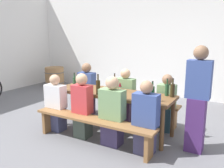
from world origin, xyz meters
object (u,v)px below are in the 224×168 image
at_px(wine_bottle_5, 115,84).
at_px(seated_guest_far_2, 166,104).
at_px(bench_near, 92,123).
at_px(wine_bottle_0, 75,83).
at_px(seated_guest_near_2, 112,113).
at_px(seated_guest_near_3, 146,120).
at_px(standing_host, 197,101).
at_px(wine_barrel, 55,77).
at_px(wine_bottle_2, 152,94).
at_px(seated_guest_near_1, 82,107).
at_px(wine_bottle_1, 173,90).
at_px(wine_bottle_3, 98,87).
at_px(seated_guest_far_0, 87,90).
at_px(tasting_table, 112,96).
at_px(wine_glass_0, 143,90).
at_px(bench_far, 128,103).
at_px(wine_glass_1, 120,85).
at_px(seated_guest_far_1, 125,97).
at_px(wine_bottle_4, 167,90).
at_px(seated_guest_near_0, 56,105).

bearing_deg(wine_bottle_5, seated_guest_far_2, 25.09).
relative_size(bench_near, wine_bottle_0, 6.74).
bearing_deg(seated_guest_near_2, wine_bottle_0, 72.56).
bearing_deg(seated_guest_near_3, wine_bottle_5, 55.26).
relative_size(standing_host, wine_barrel, 2.39).
xyz_separation_m(wine_bottle_2, seated_guest_near_1, (-1.16, -0.28, -0.33)).
xyz_separation_m(wine_bottle_1, seated_guest_far_2, (-0.18, 0.30, -0.35)).
height_order(wine_bottle_3, seated_guest_far_0, seated_guest_far_0).
xyz_separation_m(seated_guest_near_3, seated_guest_far_2, (0.00, 1.01, -0.02)).
bearing_deg(bench_near, wine_bottle_3, 108.86).
xyz_separation_m(tasting_table, wine_glass_0, (0.58, 0.05, 0.18)).
distance_m(bench_far, wine_glass_1, 0.66).
distance_m(bench_near, seated_guest_far_2, 1.46).
bearing_deg(wine_glass_0, wine_barrel, 152.08).
bearing_deg(seated_guest_far_0, bench_near, 38.93).
distance_m(bench_far, wine_bottle_2, 1.33).
bearing_deg(seated_guest_far_1, wine_glass_1, 6.76).
bearing_deg(seated_guest_near_3, wine_bottle_3, 76.07).
height_order(seated_guest_near_2, seated_guest_near_3, seated_guest_near_2).
relative_size(wine_bottle_0, standing_host, 0.20).
bearing_deg(bench_far, wine_bottle_4, -23.43).
distance_m(bench_far, wine_barrel, 3.92).
bearing_deg(seated_guest_far_0, wine_glass_0, 73.43).
xyz_separation_m(seated_guest_near_3, wine_barrel, (-4.45, 2.76, -0.19)).
height_order(wine_bottle_0, seated_guest_near_2, seated_guest_near_2).
distance_m(seated_guest_near_1, standing_host, 1.89).
bearing_deg(wine_bottle_4, seated_guest_near_1, -149.32).
height_order(seated_guest_near_0, seated_guest_far_0, seated_guest_far_0).
bearing_deg(seated_guest_far_2, wine_bottle_2, -1.12).
bearing_deg(wine_bottle_0, wine_glass_1, 27.36).
distance_m(seated_guest_near_0, seated_guest_far_0, 1.01).
xyz_separation_m(wine_bottle_0, seated_guest_far_1, (0.73, 0.69, -0.35)).
relative_size(bench_far, seated_guest_far_1, 1.95).
bearing_deg(wine_bottle_4, wine_bottle_0, -165.59).
height_order(seated_guest_near_2, seated_guest_far_1, seated_guest_near_2).
bearing_deg(wine_bottle_2, wine_glass_1, 151.73).
relative_size(wine_bottle_4, wine_bottle_5, 0.91).
height_order(wine_bottle_4, seated_guest_near_1, seated_guest_near_1).
height_order(seated_guest_near_1, seated_guest_far_0, seated_guest_far_0).
distance_m(seated_guest_far_0, seated_guest_far_1, 0.95).
bearing_deg(wine_barrel, wine_bottle_0, -40.50).
bearing_deg(seated_guest_near_0, wine_barrel, 43.88).
height_order(wine_bottle_0, wine_bottle_3, wine_bottle_3).
height_order(seated_guest_near_3, standing_host, standing_host).
bearing_deg(seated_guest_far_0, seated_guest_near_1, 32.00).
xyz_separation_m(wine_bottle_2, seated_guest_near_0, (-1.78, -0.28, -0.38)).
distance_m(wine_bottle_2, seated_guest_far_1, 1.16).
distance_m(bench_far, seated_guest_near_1, 1.21).
xyz_separation_m(wine_bottle_2, wine_bottle_5, (-0.85, 0.32, 0.00)).
distance_m(wine_glass_1, wine_barrel, 4.19).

